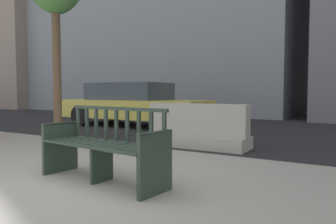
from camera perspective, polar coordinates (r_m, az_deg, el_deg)
name	(u,v)px	position (r m, az deg, el deg)	size (l,w,h in m)	color
ground_plane	(58,187)	(3.97, -18.59, -12.20)	(200.00, 200.00, 0.00)	gray
street_asphalt	(265,123)	(11.57, 16.58, -1.90)	(120.00, 12.00, 0.01)	black
street_bench	(103,148)	(3.97, -11.20, -6.21)	(1.73, 0.70, 0.88)	#28382D
jersey_barrier_centre	(197,129)	(6.35, 5.09, -3.04)	(2.01, 0.70, 0.84)	#9E998E
car_taxi_near	(133,104)	(10.36, -6.10, 1.37)	(4.83, 1.99, 1.35)	#DBC64C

